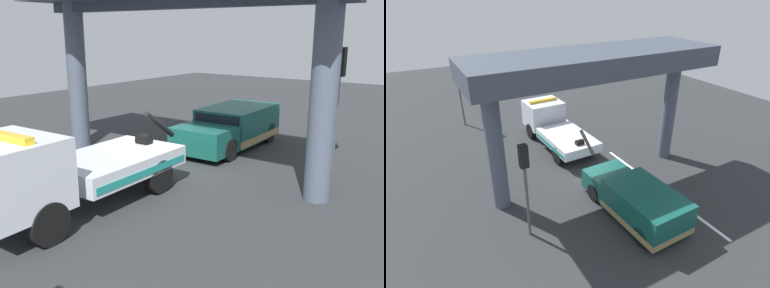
{
  "view_description": "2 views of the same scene",
  "coord_description": "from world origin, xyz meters",
  "views": [
    {
      "loc": [
        10.9,
        8.81,
        4.6
      ],
      "look_at": [
        -0.48,
        0.66,
        0.97
      ],
      "focal_mm": 40.99,
      "sensor_mm": 36.0,
      "label": 1
    },
    {
      "loc": [
        -12.68,
        7.64,
        9.2
      ],
      "look_at": [
        0.01,
        0.61,
        1.86
      ],
      "focal_mm": 29.64,
      "sensor_mm": 36.0,
      "label": 2
    }
  ],
  "objects": [
    {
      "name": "ground_plane",
      "position": [
        0.0,
        0.0,
        -0.05
      ],
      "size": [
        60.0,
        40.0,
        0.1
      ],
      "primitive_type": "cube",
      "color": "#2D3033"
    },
    {
      "name": "lane_stripe_east",
      "position": [
        6.0,
        -2.35,
        0.0
      ],
      "size": [
        2.6,
        0.16,
        0.01
      ],
      "primitive_type": "cube",
      "color": "silver",
      "rests_on": "ground"
    },
    {
      "name": "tow_truck_white",
      "position": [
        4.37,
        0.02,
        1.2
      ],
      "size": [
        7.28,
        2.54,
        2.46
      ],
      "color": "silver",
      "rests_on": "ground"
    },
    {
      "name": "traffic_light_near",
      "position": [
        -2.98,
        4.53,
        3.0
      ],
      "size": [
        0.39,
        0.32,
        4.11
      ],
      "color": "#515456",
      "rests_on": "ground"
    },
    {
      "name": "overpass_structure",
      "position": [
        -0.53,
        0.0,
        5.66
      ],
      "size": [
        3.6,
        11.87,
        6.57
      ],
      "color": "#4C5666",
      "rests_on": "ground"
    },
    {
      "name": "lane_stripe_mid",
      "position": [
        0.0,
        -2.35,
        0.0
      ],
      "size": [
        2.6,
        0.16,
        0.01
      ],
      "primitive_type": "cube",
      "color": "silver",
      "rests_on": "ground"
    },
    {
      "name": "traffic_light_far",
      "position": [
        10.02,
        4.53,
        3.23
      ],
      "size": [
        0.39,
        0.32,
        4.44
      ],
      "color": "#515456",
      "rests_on": "ground"
    },
    {
      "name": "lane_stripe_west",
      "position": [
        -6.0,
        -2.35,
        0.0
      ],
      "size": [
        2.6,
        0.16,
        0.01
      ],
      "primitive_type": "cube",
      "color": "silver",
      "rests_on": "ground"
    },
    {
      "name": "towed_van_green",
      "position": [
        -4.13,
        -0.0,
        0.78
      ],
      "size": [
        5.25,
        2.33,
        1.58
      ],
      "color": "#145147",
      "rests_on": "ground"
    }
  ]
}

